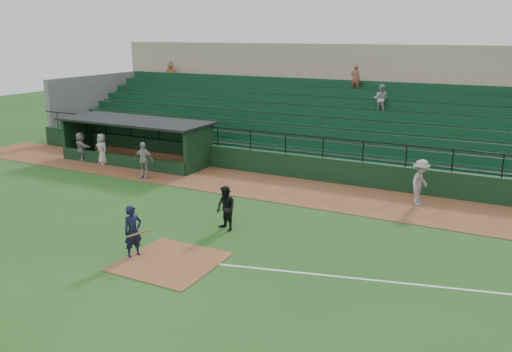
% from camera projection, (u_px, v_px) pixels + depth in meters
% --- Properties ---
extents(ground, '(90.00, 90.00, 0.00)m').
position_uv_depth(ground, '(188.00, 251.00, 17.52)').
color(ground, '#204F19').
rests_on(ground, ground).
extents(warning_track, '(40.00, 4.00, 0.03)m').
position_uv_depth(warning_track, '(285.00, 189.00, 24.37)').
color(warning_track, brown).
rests_on(warning_track, ground).
extents(home_plate_dirt, '(3.00, 3.00, 0.03)m').
position_uv_depth(home_plate_dirt, '(170.00, 262.00, 16.66)').
color(home_plate_dirt, brown).
rests_on(home_plate_dirt, ground).
extents(foul_line, '(17.49, 4.44, 0.01)m').
position_uv_depth(foul_line, '(442.00, 287.00, 15.01)').
color(foul_line, white).
rests_on(foul_line, ground).
extents(stadium_structure, '(38.00, 13.08, 6.40)m').
position_uv_depth(stadium_structure, '(344.00, 116.00, 31.01)').
color(stadium_structure, black).
rests_on(stadium_structure, ground).
extents(dugout, '(8.90, 3.20, 2.42)m').
position_uv_depth(dugout, '(141.00, 137.00, 29.66)').
color(dugout, black).
rests_on(dugout, ground).
extents(batter_at_plate, '(1.11, 0.75, 1.75)m').
position_uv_depth(batter_at_plate, '(133.00, 231.00, 16.88)').
color(batter_at_plate, black).
rests_on(batter_at_plate, ground).
extents(umpire, '(1.01, 0.91, 1.68)m').
position_uv_depth(umpire, '(226.00, 209.00, 19.17)').
color(umpire, black).
rests_on(umpire, ground).
extents(runner, '(0.97, 1.39, 1.96)m').
position_uv_depth(runner, '(420.00, 182.00, 21.92)').
color(runner, gray).
rests_on(runner, warning_track).
extents(dugout_player_a, '(1.12, 0.59, 1.83)m').
position_uv_depth(dugout_player_a, '(143.00, 160.00, 26.02)').
color(dugout_player_a, '#A09B96').
rests_on(dugout_player_a, warning_track).
extents(dugout_player_b, '(0.97, 0.77, 1.74)m').
position_uv_depth(dugout_player_b, '(102.00, 149.00, 28.77)').
color(dugout_player_b, '#AAA49F').
rests_on(dugout_player_b, warning_track).
extents(dugout_player_c, '(1.63, 1.05, 1.68)m').
position_uv_depth(dugout_player_c, '(81.00, 146.00, 29.50)').
color(dugout_player_c, gray).
rests_on(dugout_player_c, warning_track).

